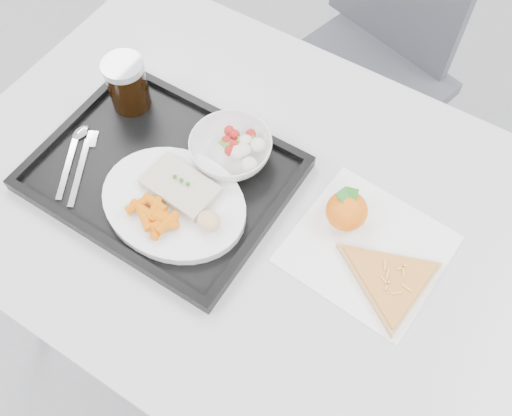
{
  "coord_description": "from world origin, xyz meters",
  "views": [
    {
      "loc": [
        0.27,
        -0.15,
        1.64
      ],
      "look_at": [
        -0.01,
        0.28,
        0.77
      ],
      "focal_mm": 40.0,
      "sensor_mm": 36.0,
      "label": 1
    }
  ],
  "objects_px": {
    "dinner_plate": "(174,203)",
    "pizza_slice": "(390,281)",
    "table": "(266,224)",
    "chair": "(372,44)",
    "salad_bowl": "(231,149)",
    "cola_glass": "(127,83)",
    "tray": "(163,175)",
    "tangerine": "(347,211)"
  },
  "relations": [
    {
      "from": "table",
      "to": "chair",
      "type": "bearing_deg",
      "value": 97.7
    },
    {
      "from": "table",
      "to": "tangerine",
      "type": "bearing_deg",
      "value": 20.33
    },
    {
      "from": "chair",
      "to": "cola_glass",
      "type": "distance_m",
      "value": 0.74
    },
    {
      "from": "table",
      "to": "tray",
      "type": "distance_m",
      "value": 0.22
    },
    {
      "from": "salad_bowl",
      "to": "dinner_plate",
      "type": "bearing_deg",
      "value": -100.34
    },
    {
      "from": "cola_glass",
      "to": "tangerine",
      "type": "xyz_separation_m",
      "value": [
        0.48,
        -0.0,
        -0.04
      ]
    },
    {
      "from": "dinner_plate",
      "to": "tray",
      "type": "bearing_deg",
      "value": 144.12
    },
    {
      "from": "table",
      "to": "cola_glass",
      "type": "xyz_separation_m",
      "value": [
        -0.35,
        0.05,
        0.14
      ]
    },
    {
      "from": "tray",
      "to": "dinner_plate",
      "type": "height_order",
      "value": "dinner_plate"
    },
    {
      "from": "dinner_plate",
      "to": "salad_bowl",
      "type": "relative_size",
      "value": 1.78
    },
    {
      "from": "salad_bowl",
      "to": "chair",
      "type": "bearing_deg",
      "value": 88.74
    },
    {
      "from": "dinner_plate",
      "to": "pizza_slice",
      "type": "bearing_deg",
      "value": 11.34
    },
    {
      "from": "table",
      "to": "salad_bowl",
      "type": "height_order",
      "value": "salad_bowl"
    },
    {
      "from": "tray",
      "to": "tangerine",
      "type": "xyz_separation_m",
      "value": [
        0.33,
        0.1,
        0.03
      ]
    },
    {
      "from": "chair",
      "to": "tangerine",
      "type": "bearing_deg",
      "value": -70.64
    },
    {
      "from": "chair",
      "to": "tray",
      "type": "relative_size",
      "value": 2.07
    },
    {
      "from": "salad_bowl",
      "to": "cola_glass",
      "type": "distance_m",
      "value": 0.24
    },
    {
      "from": "chair",
      "to": "tangerine",
      "type": "relative_size",
      "value": 11.2
    },
    {
      "from": "pizza_slice",
      "to": "tray",
      "type": "bearing_deg",
      "value": -175.8
    },
    {
      "from": "table",
      "to": "salad_bowl",
      "type": "xyz_separation_m",
      "value": [
        -0.11,
        0.05,
        0.11
      ]
    },
    {
      "from": "salad_bowl",
      "to": "tangerine",
      "type": "distance_m",
      "value": 0.24
    },
    {
      "from": "tray",
      "to": "dinner_plate",
      "type": "distance_m",
      "value": 0.08
    },
    {
      "from": "tray",
      "to": "tangerine",
      "type": "distance_m",
      "value": 0.34
    },
    {
      "from": "chair",
      "to": "tangerine",
      "type": "distance_m",
      "value": 0.73
    },
    {
      "from": "chair",
      "to": "salad_bowl",
      "type": "relative_size",
      "value": 6.11
    },
    {
      "from": "dinner_plate",
      "to": "cola_glass",
      "type": "relative_size",
      "value": 2.5
    },
    {
      "from": "table",
      "to": "tangerine",
      "type": "xyz_separation_m",
      "value": [
        0.13,
        0.05,
        0.1
      ]
    },
    {
      "from": "cola_glass",
      "to": "pizza_slice",
      "type": "distance_m",
      "value": 0.61
    },
    {
      "from": "salad_bowl",
      "to": "tangerine",
      "type": "relative_size",
      "value": 1.83
    },
    {
      "from": "table",
      "to": "tangerine",
      "type": "distance_m",
      "value": 0.17
    },
    {
      "from": "salad_bowl",
      "to": "pizza_slice",
      "type": "xyz_separation_m",
      "value": [
        0.36,
        -0.07,
        -0.03
      ]
    },
    {
      "from": "dinner_plate",
      "to": "pizza_slice",
      "type": "distance_m",
      "value": 0.39
    },
    {
      "from": "cola_glass",
      "to": "pizza_slice",
      "type": "xyz_separation_m",
      "value": [
        0.6,
        -0.07,
        -0.06
      ]
    },
    {
      "from": "tray",
      "to": "cola_glass",
      "type": "height_order",
      "value": "cola_glass"
    },
    {
      "from": "dinner_plate",
      "to": "tangerine",
      "type": "xyz_separation_m",
      "value": [
        0.27,
        0.14,
        0.01
      ]
    },
    {
      "from": "salad_bowl",
      "to": "cola_glass",
      "type": "relative_size",
      "value": 1.41
    },
    {
      "from": "table",
      "to": "pizza_slice",
      "type": "xyz_separation_m",
      "value": [
        0.25,
        -0.02,
        0.08
      ]
    },
    {
      "from": "table",
      "to": "dinner_plate",
      "type": "relative_size",
      "value": 4.44
    },
    {
      "from": "salad_bowl",
      "to": "table",
      "type": "bearing_deg",
      "value": -24.23
    },
    {
      "from": "chair",
      "to": "dinner_plate",
      "type": "xyz_separation_m",
      "value": [
        -0.04,
        -0.79,
        0.24
      ]
    },
    {
      "from": "tangerine",
      "to": "dinner_plate",
      "type": "bearing_deg",
      "value": -151.73
    },
    {
      "from": "chair",
      "to": "tray",
      "type": "bearing_deg",
      "value": -97.81
    }
  ]
}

